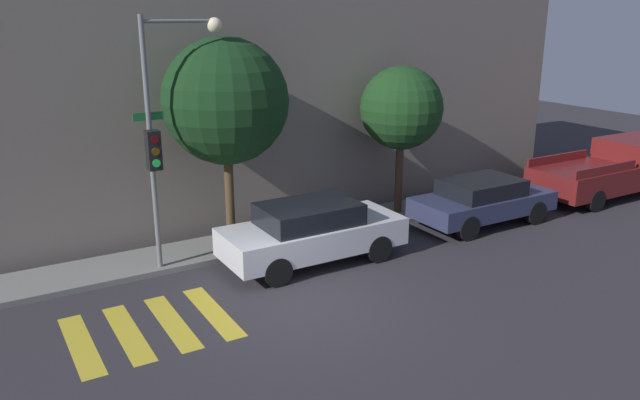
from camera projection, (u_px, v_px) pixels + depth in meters
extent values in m
plane|color=#2D2B30|center=(302.00, 308.00, 13.26)|extent=(60.00, 60.00, 0.00)
cube|color=slate|center=(228.00, 246.00, 16.57)|extent=(26.00, 1.67, 0.14)
cube|color=slate|center=(170.00, 96.00, 19.03)|extent=(26.00, 6.00, 7.16)
cube|color=gold|center=(81.00, 345.00, 11.81)|extent=(0.45, 2.60, 0.00)
cube|color=gold|center=(128.00, 333.00, 12.24)|extent=(0.45, 2.60, 0.00)
cube|color=gold|center=(172.00, 322.00, 12.67)|extent=(0.45, 2.60, 0.00)
cube|color=gold|center=(213.00, 312.00, 13.10)|extent=(0.45, 2.60, 0.00)
cylinder|color=slate|center=(151.00, 151.00, 14.25)|extent=(0.12, 0.12, 6.00)
cube|color=black|center=(154.00, 150.00, 14.07)|extent=(0.30, 0.30, 0.90)
cylinder|color=#4C0C0C|center=(155.00, 140.00, 13.86)|extent=(0.18, 0.02, 0.18)
cylinder|color=#593D0A|center=(156.00, 152.00, 13.94)|extent=(0.18, 0.02, 0.18)
cylinder|color=#26E54C|center=(157.00, 163.00, 14.01)|extent=(0.18, 0.02, 0.18)
cube|color=#19662D|center=(148.00, 116.00, 14.02)|extent=(0.70, 0.02, 0.18)
cylinder|color=slate|center=(179.00, 21.00, 13.83)|extent=(1.68, 0.08, 0.08)
sphere|color=#F9E5B2|center=(214.00, 25.00, 14.27)|extent=(0.36, 0.36, 0.36)
cube|color=silver|center=(313.00, 236.00, 15.51)|extent=(4.58, 1.84, 0.69)
cube|color=black|center=(309.00, 214.00, 15.28)|extent=(2.38, 1.62, 0.52)
cylinder|color=black|center=(343.00, 230.00, 16.98)|extent=(0.70, 0.22, 0.70)
cylinder|color=black|center=(378.00, 249.00, 15.62)|extent=(0.70, 0.22, 0.70)
cylinder|color=black|center=(247.00, 249.00, 15.60)|extent=(0.70, 0.22, 0.70)
cylinder|color=black|center=(277.00, 272.00, 14.24)|extent=(0.70, 0.22, 0.70)
cube|color=#2D3351|center=(483.00, 203.00, 18.35)|extent=(4.31, 1.82, 0.55)
cube|color=black|center=(482.00, 187.00, 18.14)|extent=(2.24, 1.60, 0.47)
cylinder|color=black|center=(494.00, 199.00, 19.75)|extent=(0.70, 0.22, 0.70)
cylinder|color=black|center=(535.00, 213.00, 18.40)|extent=(0.70, 0.22, 0.70)
cylinder|color=black|center=(429.00, 212.00, 18.45)|extent=(0.70, 0.22, 0.70)
cylinder|color=black|center=(468.00, 228.00, 17.10)|extent=(0.70, 0.22, 0.70)
cube|color=maroon|center=(607.00, 174.00, 21.09)|extent=(5.77, 2.07, 0.81)
cube|color=maroon|center=(639.00, 148.00, 21.65)|extent=(2.60, 1.90, 0.67)
cube|color=maroon|center=(558.00, 158.00, 20.98)|extent=(2.89, 0.08, 0.28)
cube|color=maroon|center=(606.00, 170.00, 19.48)|extent=(2.89, 0.08, 0.28)
cylinder|color=black|center=(614.00, 173.00, 22.86)|extent=(0.70, 0.22, 0.70)
cylinder|color=black|center=(547.00, 187.00, 21.11)|extent=(0.70, 0.22, 0.70)
cylinder|color=black|center=(596.00, 201.00, 19.56)|extent=(0.70, 0.22, 0.70)
cylinder|color=#4C3823|center=(230.00, 200.00, 16.17)|extent=(0.23, 0.23, 2.74)
sphere|color=#143316|center=(225.00, 101.00, 15.43)|extent=(3.16, 3.16, 3.16)
cylinder|color=#4C3823|center=(399.00, 178.00, 18.90)|extent=(0.23, 0.23, 2.41)
sphere|color=#193D19|center=(401.00, 108.00, 18.28)|extent=(2.45, 2.45, 2.45)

